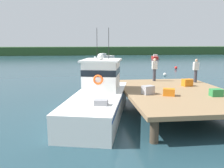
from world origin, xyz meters
TOP-DOWN VIEW (x-y plane):
  - ground_plane at (0.00, 0.00)m, footprint 200.00×200.00m
  - dock at (4.80, 0.00)m, footprint 6.00×9.00m
  - main_fishing_boat at (0.34, 0.25)m, footprint 4.41×9.95m
  - crate_single_by_cleat at (6.29, -1.45)m, footprint 0.61×0.46m
  - crate_single_far at (3.89, -1.02)m, footprint 0.71×0.62m
  - crate_stack_mid_dock at (6.02, 1.51)m, footprint 0.67×0.54m
  - crate_stack_near_edge at (2.89, -0.55)m, footprint 0.72×0.63m
  - deckhand_by_the_boat at (7.20, 2.82)m, footprint 0.36×0.22m
  - deckhand_further_back at (4.52, 3.74)m, footprint 0.36×0.22m
  - moored_boat_off_the_point at (16.01, 41.22)m, footprint 1.51×4.36m
  - moored_boat_mid_harbor at (4.40, 42.85)m, footprint 4.97×3.76m
  - moored_boat_far_left at (1.34, 24.74)m, footprint 3.46×3.75m
  - mooring_buoy_inshore at (8.99, 14.20)m, footprint 0.38×0.38m
  - mooring_buoy_channel_marker at (13.00, 20.86)m, footprint 0.43×0.43m
  - far_shoreline at (0.00, 62.00)m, footprint 120.00×8.00m

SIDE VIEW (x-z plane):
  - ground_plane at x=0.00m, z-range 0.00..0.00m
  - mooring_buoy_inshore at x=8.99m, z-range 0.00..0.38m
  - mooring_buoy_channel_marker at x=13.00m, z-range 0.00..0.43m
  - moored_boat_far_left at x=1.34m, z-range -0.17..0.91m
  - moored_boat_off_the_point at x=16.01m, z-range -0.17..0.92m
  - moored_boat_mid_harbor at x=4.40m, z-range -0.21..1.13m
  - main_fishing_boat at x=0.34m, z-range -1.39..3.41m
  - dock at x=4.80m, z-range 0.47..1.67m
  - far_shoreline at x=0.00m, z-range 0.00..2.40m
  - crate_single_far at x=3.89m, z-range 1.20..1.57m
  - crate_single_by_cleat at x=6.29m, z-range 1.20..1.58m
  - crate_stack_mid_dock at x=6.02m, z-range 1.20..1.65m
  - crate_stack_near_edge at x=2.89m, z-range 1.20..1.66m
  - deckhand_by_the_boat at x=7.20m, z-range 1.24..2.87m
  - deckhand_further_back at x=4.52m, z-range 1.24..2.87m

